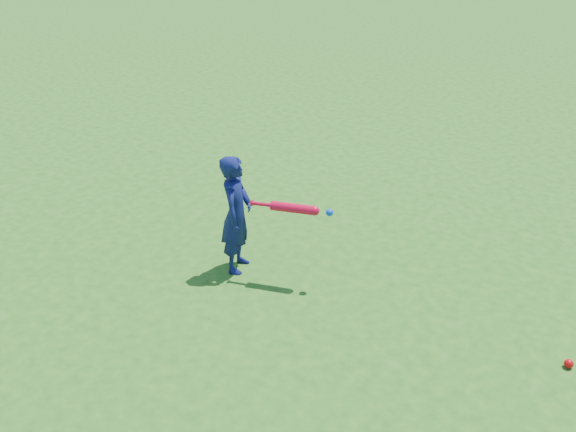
% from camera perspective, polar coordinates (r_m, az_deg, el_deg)
% --- Properties ---
extents(ground, '(80.00, 80.00, 0.00)m').
position_cam_1_polar(ground, '(6.44, -4.97, -3.62)').
color(ground, '#225E16').
rests_on(ground, ground).
extents(child, '(0.38, 0.48, 1.16)m').
position_cam_1_polar(child, '(5.98, -4.61, 0.16)').
color(child, '#10164C').
rests_on(child, ground).
extents(ground_ball_red, '(0.07, 0.07, 0.07)m').
position_cam_1_polar(ground_ball_red, '(5.47, 23.69, -11.93)').
color(ground_ball_red, red).
rests_on(ground_ball_red, ground).
extents(bat_swing, '(0.75, 0.23, 0.09)m').
position_cam_1_polar(bat_swing, '(5.71, 0.76, 0.67)').
color(bat_swing, red).
rests_on(bat_swing, ground).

